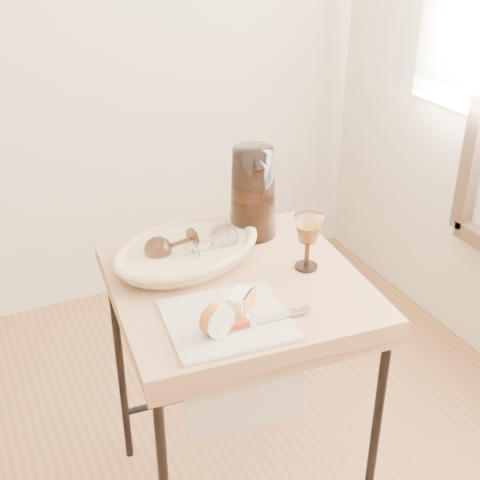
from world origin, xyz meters
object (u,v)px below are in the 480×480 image
bread_basket (188,253)px  goblet_lying_b (211,243)px  pitcher (253,192)px  apple_half (215,318)px  table_knife (256,319)px  side_table (237,398)px  tea_towel (227,319)px  goblet_lying_a (173,245)px  wine_goblet (308,242)px

bread_basket → goblet_lying_b: goblet_lying_b is taller
pitcher → bread_basket: bearing=-178.5°
bread_basket → apple_half: apple_half is taller
goblet_lying_b → table_knife: bearing=-111.5°
side_table → apple_half: (-0.14, -0.19, 0.43)m
side_table → tea_towel: (-0.09, -0.15, 0.39)m
goblet_lying_a → wine_goblet: (0.29, -0.18, 0.03)m
tea_towel → goblet_lying_a: size_ratio=2.30×
bread_basket → wine_goblet: size_ratio=2.46×
side_table → wine_goblet: (0.18, -0.03, 0.46)m
wine_goblet → table_knife: size_ratio=0.61×
goblet_lying_a → table_knife: goblet_lying_a is taller
side_table → pitcher: (0.14, 0.20, 0.51)m
wine_goblet → table_knife: (-0.23, -0.17, -0.06)m
table_knife → pitcher: bearing=67.4°
apple_half → table_knife: 0.10m
tea_towel → bread_basket: bread_basket is taller
bread_basket → wine_goblet: bearing=-48.8°
side_table → table_knife: 0.45m
wine_goblet → apple_half: (-0.32, -0.16, -0.03)m
tea_towel → goblet_lying_b: (0.07, 0.26, 0.05)m
goblet_lying_b → table_knife: goblet_lying_b is taller
table_knife → tea_towel: bearing=141.0°
goblet_lying_b → table_knife: (-0.02, -0.30, -0.04)m
side_table → bread_basket: 0.44m
goblet_lying_a → apple_half: 0.34m
side_table → apple_half: bearing=-126.7°
tea_towel → bread_basket: size_ratio=0.74×
goblet_lying_a → apple_half: bearing=72.5°
goblet_lying_a → goblet_lying_b: size_ratio=0.93×
tea_towel → bread_basket: (0.02, 0.28, 0.02)m
goblet_lying_a → apple_half: goblet_lying_a is taller
side_table → table_knife: bearing=-102.9°
tea_towel → table_knife: size_ratio=1.12×
goblet_lying_b → wine_goblet: bearing=-51.0°
bread_basket → goblet_lying_a: (-0.03, 0.02, 0.02)m
bread_basket → pitcher: (0.22, 0.07, 0.10)m
side_table → goblet_lying_a: goblet_lying_a is taller
bread_basket → goblet_lying_a: bearing=136.1°
tea_towel → apple_half: 0.07m
bread_basket → side_table: bearing=-77.4°
bread_basket → goblet_lying_b: size_ratio=2.91×
pitcher → apple_half: pitcher is taller
wine_goblet → goblet_lying_a: bearing=149.0°
bread_basket → wine_goblet: 0.31m
goblet_lying_a → goblet_lying_b: goblet_lying_b is taller
side_table → tea_towel: size_ratio=2.83×
tea_towel → wine_goblet: (0.28, 0.12, 0.07)m
goblet_lying_a → wine_goblet: size_ratio=0.79×
table_knife → wine_goblet: bearing=39.0°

